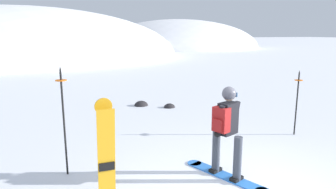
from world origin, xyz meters
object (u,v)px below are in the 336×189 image
piste_marker_near (63,114)px  snowboarder_main (226,130)px  rock_mid (141,106)px  spare_snowboard (106,148)px  piste_marker_far (297,98)px  rock_dark (169,107)px

piste_marker_near → snowboarder_main: bearing=-22.8°
piste_marker_near → rock_mid: piste_marker_near is taller
spare_snowboard → piste_marker_far: bearing=15.3°
spare_snowboard → rock_mid: bearing=69.7°
rock_mid → piste_marker_far: bearing=-57.0°
spare_snowboard → rock_dark: spare_snowboard is taller
rock_dark → rock_mid: 1.08m
snowboarder_main → rock_dark: (0.92, 5.39, -0.92)m
rock_mid → piste_marker_near: bearing=-119.8°
snowboarder_main → rock_dark: 5.55m
rock_dark → spare_snowboard: bearing=-120.1°
snowboarder_main → rock_mid: bearing=89.6°
spare_snowboard → rock_dark: size_ratio=3.99×
spare_snowboard → piste_marker_near: 1.27m
spare_snowboard → piste_marker_far: (5.14, 1.40, 0.15)m
snowboarder_main → piste_marker_far: same height
spare_snowboard → rock_mid: size_ratio=3.22×
snowboarder_main → piste_marker_near: bearing=157.2°
spare_snowboard → piste_marker_near: bearing=118.8°
rock_mid → rock_dark: bearing=-35.3°
rock_dark → snowboarder_main: bearing=-99.7°
rock_dark → rock_mid: rock_mid is taller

